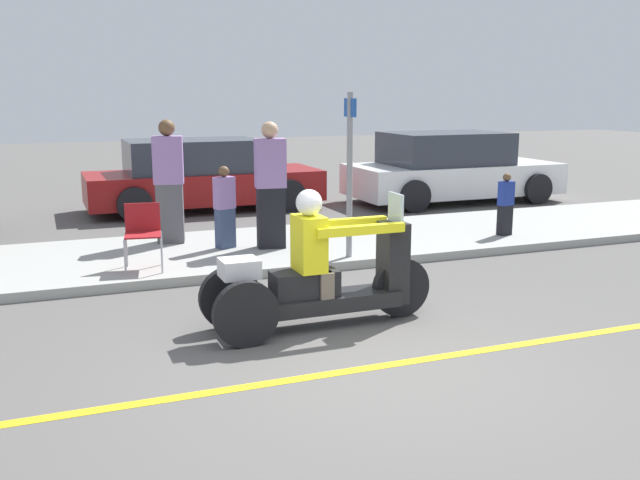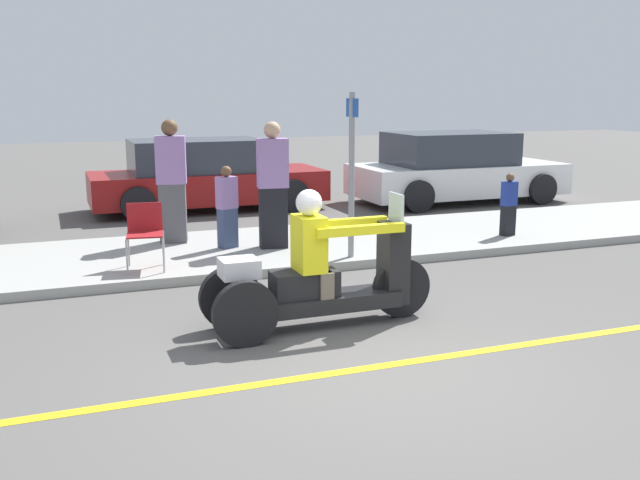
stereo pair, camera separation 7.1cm
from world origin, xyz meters
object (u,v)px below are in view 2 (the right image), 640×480
at_px(spectator_mid_group, 273,188).
at_px(street_sign, 352,169).
at_px(parked_car_lot_right, 455,169).
at_px(spectator_near_curb, 509,206).
at_px(spectator_end_of_line, 172,184).
at_px(spectator_far_back, 227,209).
at_px(motorcycle_trike, 319,278).
at_px(folding_chair_curbside, 145,229).
at_px(parked_car_lot_left, 204,176).

xyz_separation_m(spectator_mid_group, street_sign, (0.80, -0.95, 0.33)).
relative_size(parked_car_lot_right, street_sign, 2.05).
bearing_deg(spectator_near_curb, spectator_end_of_line, 164.60).
bearing_deg(spectator_mid_group, parked_car_lot_right, 34.22).
bearing_deg(spectator_near_curb, spectator_far_back, 170.78).
height_order(spectator_near_curb, spectator_end_of_line, spectator_end_of_line).
relative_size(motorcycle_trike, spectator_far_back, 2.03).
relative_size(motorcycle_trike, spectator_near_curb, 2.46).
bearing_deg(parked_car_lot_right, spectator_end_of_line, -157.91).
bearing_deg(folding_chair_curbside, spectator_near_curb, 0.96).
height_order(spectator_far_back, parked_car_lot_left, parked_car_lot_left).
xyz_separation_m(motorcycle_trike, spectator_near_curb, (4.20, 2.73, 0.08)).
xyz_separation_m(parked_car_lot_right, street_sign, (-4.33, -4.44, 0.62)).
xyz_separation_m(spectator_near_curb, folding_chair_curbside, (-5.55, -0.09, 0.04)).
distance_m(spectator_end_of_line, folding_chair_curbside, 1.62).
bearing_deg(parked_car_lot_right, street_sign, -134.28).
bearing_deg(spectator_far_back, spectator_end_of_line, 134.71).
bearing_deg(motorcycle_trike, parked_car_lot_right, 49.80).
bearing_deg(street_sign, spectator_far_back, 140.54).
bearing_deg(spectator_mid_group, spectator_near_curb, -7.35).
xyz_separation_m(spectator_far_back, parked_car_lot_left, (0.56, 4.16, -0.02)).
height_order(motorcycle_trike, parked_car_lot_right, parked_car_lot_right).
distance_m(spectator_far_back, street_sign, 1.95).
relative_size(spectator_mid_group, parked_car_lot_left, 0.39).
bearing_deg(parked_car_lot_right, parked_car_lot_left, 170.28).
height_order(spectator_mid_group, parked_car_lot_left, spectator_mid_group).
height_order(spectator_far_back, street_sign, street_sign).
relative_size(motorcycle_trike, folding_chair_curbside, 2.92).
distance_m(spectator_mid_group, spectator_end_of_line, 1.56).
xyz_separation_m(spectator_mid_group, parked_car_lot_right, (5.14, 3.49, -0.29)).
bearing_deg(parked_car_lot_right, folding_chair_curbside, -149.93).
bearing_deg(parked_car_lot_right, spectator_near_curb, -110.21).
height_order(spectator_near_curb, street_sign, street_sign).
distance_m(spectator_near_curb, parked_car_lot_left, 6.13).
relative_size(parked_car_lot_left, street_sign, 2.08).
height_order(spectator_far_back, spectator_mid_group, spectator_mid_group).
xyz_separation_m(spectator_near_curb, spectator_mid_group, (-3.68, 0.47, 0.40)).
xyz_separation_m(spectator_near_curb, spectator_far_back, (-4.29, 0.70, 0.10)).
height_order(spectator_near_curb, spectator_far_back, spectator_far_back).
distance_m(spectator_far_back, spectator_mid_group, 0.72).
bearing_deg(spectator_near_curb, street_sign, -170.62).
relative_size(spectator_far_back, spectator_mid_group, 0.66).
height_order(motorcycle_trike, parked_car_lot_left, parked_car_lot_left).
distance_m(spectator_near_curb, spectator_end_of_line, 5.16).
relative_size(spectator_near_curb, street_sign, 0.44).
distance_m(spectator_far_back, folding_chair_curbside, 1.49).
height_order(folding_chair_curbside, street_sign, street_sign).
xyz_separation_m(spectator_far_back, street_sign, (1.42, -1.17, 0.63)).
bearing_deg(spectator_mid_group, street_sign, -49.70).
xyz_separation_m(folding_chair_curbside, parked_car_lot_right, (7.01, 4.06, 0.08)).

